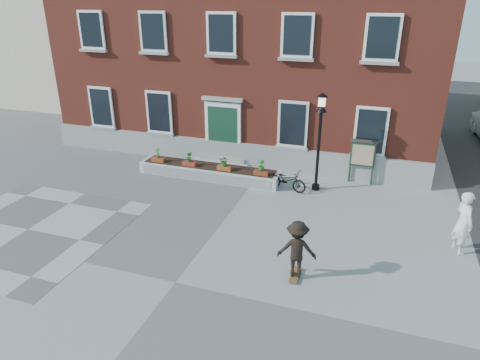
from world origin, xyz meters
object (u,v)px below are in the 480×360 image
at_px(bicycle, 287,180).
at_px(skateboarder, 297,249).
at_px(notice_board, 363,154).
at_px(lamp_post, 320,129).
at_px(bystander, 463,222).

distance_m(bicycle, skateboarder, 5.87).
relative_size(notice_board, skateboarder, 1.08).
distance_m(bicycle, notice_board, 3.34).
height_order(lamp_post, notice_board, lamp_post).
xyz_separation_m(lamp_post, skateboarder, (0.47, -6.09, -1.64)).
bearing_deg(bicycle, notice_board, -46.13).
distance_m(lamp_post, skateboarder, 6.32).
height_order(bystander, skateboarder, bystander).
bearing_deg(bystander, lamp_post, 32.29).
xyz_separation_m(lamp_post, notice_board, (1.64, 1.26, -1.28)).
relative_size(lamp_post, notice_board, 2.10).
distance_m(bystander, skateboarder, 5.30).
bearing_deg(skateboarder, bicycle, 105.63).
height_order(bystander, lamp_post, lamp_post).
distance_m(bystander, lamp_post, 6.04).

